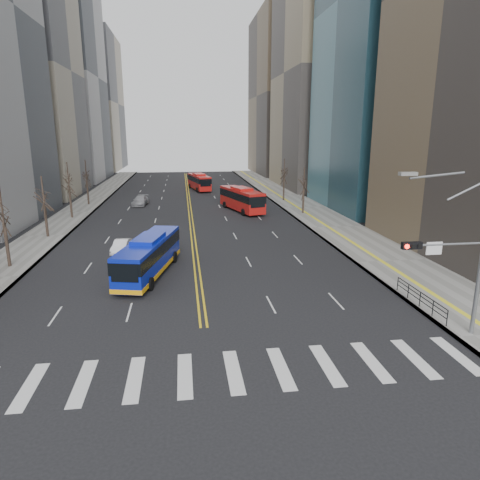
# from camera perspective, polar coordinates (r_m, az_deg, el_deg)

# --- Properties ---
(ground) EXTENTS (220.00, 220.00, 0.00)m
(ground) POSITION_cam_1_polar(r_m,az_deg,el_deg) (21.76, -4.10, -17.30)
(ground) COLOR black
(sidewalk_right) EXTENTS (7.00, 130.00, 0.15)m
(sidewalk_right) POSITION_cam_1_polar(r_m,az_deg,el_deg) (67.14, 8.45, 4.34)
(sidewalk_right) COLOR slate
(sidewalk_right) RESTS_ON ground
(sidewalk_left) EXTENTS (5.00, 130.00, 0.15)m
(sidewalk_left) POSITION_cam_1_polar(r_m,az_deg,el_deg) (66.37, -21.11, 3.43)
(sidewalk_left) COLOR slate
(sidewalk_left) RESTS_ON ground
(crosswalk) EXTENTS (26.70, 4.00, 0.01)m
(crosswalk) POSITION_cam_1_polar(r_m,az_deg,el_deg) (21.76, -4.10, -17.29)
(crosswalk) COLOR silver
(crosswalk) RESTS_ON ground
(centerline) EXTENTS (0.55, 100.00, 0.01)m
(centerline) POSITION_cam_1_polar(r_m,az_deg,el_deg) (74.42, -6.86, 5.29)
(centerline) COLOR gold
(centerline) RESTS_ON ground
(office_towers) EXTENTS (83.00, 134.00, 58.00)m
(office_towers) POSITION_cam_1_polar(r_m,az_deg,el_deg) (87.96, -7.43, 22.27)
(office_towers) COLOR #9C9C9F
(office_towers) RESTS_ON ground
(signal_mast) EXTENTS (5.37, 0.37, 9.39)m
(signal_mast) POSITION_cam_1_polar(r_m,az_deg,el_deg) (26.12, 27.09, -1.82)
(signal_mast) COLOR gray
(signal_mast) RESTS_ON ground
(pedestrian_railing) EXTENTS (0.06, 6.06, 1.02)m
(pedestrian_railing) POSITION_cam_1_polar(r_m,az_deg,el_deg) (30.78, 22.89, -7.00)
(pedestrian_railing) COLOR black
(pedestrian_railing) RESTS_ON sidewalk_right
(street_trees) EXTENTS (35.20, 47.20, 7.60)m
(street_trees) POSITION_cam_1_polar(r_m,az_deg,el_deg) (53.84, -14.32, 6.82)
(street_trees) COLOR #2C211B
(street_trees) RESTS_ON ground
(blue_bus) EXTENTS (4.86, 11.25, 3.23)m
(blue_bus) POSITION_cam_1_polar(r_m,az_deg,el_deg) (35.50, -12.02, -1.94)
(blue_bus) COLOR #0B1DAB
(blue_bus) RESTS_ON ground
(red_bus_near) EXTENTS (5.49, 11.43, 3.54)m
(red_bus_near) POSITION_cam_1_polar(r_m,az_deg,el_deg) (63.30, 0.21, 5.64)
(red_bus_near) COLOR red
(red_bus_near) RESTS_ON ground
(red_bus_far) EXTENTS (4.44, 10.78, 3.35)m
(red_bus_far) POSITION_cam_1_polar(r_m,az_deg,el_deg) (87.35, -5.48, 7.86)
(red_bus_far) COLOR red
(red_bus_far) RESTS_ON ground
(car_white) EXTENTS (1.74, 3.89, 1.24)m
(car_white) POSITION_cam_1_polar(r_m,az_deg,el_deg) (43.09, -15.52, -0.78)
(car_white) COLOR silver
(car_white) RESTS_ON ground
(car_dark_mid) EXTENTS (1.88, 4.01, 1.33)m
(car_dark_mid) POSITION_cam_1_polar(r_m,az_deg,el_deg) (73.08, -2.03, 5.74)
(car_dark_mid) COLOR black
(car_dark_mid) RESTS_ON ground
(car_silver) EXTENTS (2.64, 5.24, 1.46)m
(car_silver) POSITION_cam_1_polar(r_m,az_deg,el_deg) (70.42, -13.16, 5.12)
(car_silver) COLOR #98989D
(car_silver) RESTS_ON ground
(car_dark_far) EXTENTS (2.83, 4.97, 1.31)m
(car_dark_far) POSITION_cam_1_polar(r_m,az_deg,el_deg) (79.40, -0.07, 6.42)
(car_dark_far) COLOR black
(car_dark_far) RESTS_ON ground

